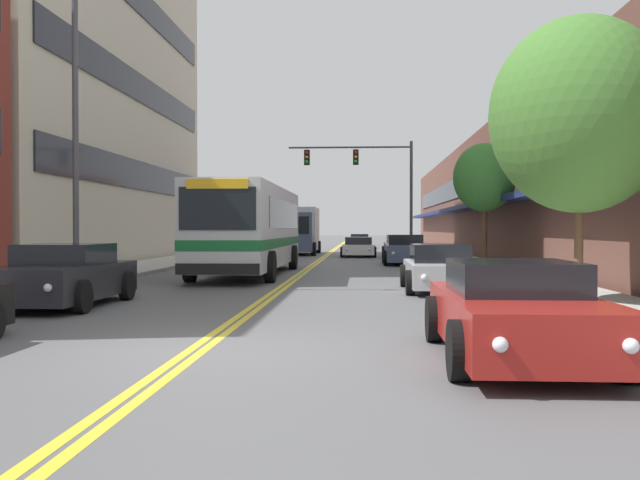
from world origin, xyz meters
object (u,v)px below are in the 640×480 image
street_tree_right_mid (485,178)px  street_lamp_left_near (89,110)px  car_white_moving_lead (359,247)px  fire_hydrant (525,278)px  car_red_parked_right_foreground (516,312)px  city_bus (251,226)px  car_charcoal_parked_left_far (63,277)px  car_dark_grey_moving_second (360,241)px  car_silver_parked_right_far (440,269)px  car_champagne_parked_right_end (400,247)px  car_navy_parked_left_mid (256,246)px  box_truck (297,230)px  traffic_signal_mast (370,174)px  car_slate_blue_parked_right_mid (405,251)px  street_tree_right_near (579,115)px

street_tree_right_mid → street_lamp_left_near: bearing=-138.6°
car_white_moving_lead → fire_hydrant: 27.03m
car_red_parked_right_foreground → city_bus: bearing=110.1°
car_charcoal_parked_left_far → car_red_parked_right_foreground: (8.56, -5.83, -0.04)m
car_dark_grey_moving_second → street_tree_right_mid: 33.18m
car_silver_parked_right_far → car_champagne_parked_right_end: (0.00, 20.96, 0.04)m
car_navy_parked_left_mid → street_lamp_left_near: 25.47m
car_dark_grey_moving_second → street_tree_right_mid: (5.22, -32.61, 3.18)m
car_silver_parked_right_far → fire_hydrant: 3.64m
car_silver_parked_right_far → car_champagne_parked_right_end: car_champagne_parked_right_end is taller
car_red_parked_right_foreground → car_dark_grey_moving_second: 52.45m
car_charcoal_parked_left_far → box_truck: bearing=85.9°
car_navy_parked_left_mid → traffic_signal_mast: traffic_signal_mast is taller
car_navy_parked_left_mid → car_slate_blue_parked_right_mid: bearing=-49.3°
car_champagne_parked_right_end → street_tree_right_mid: bearing=-76.0°
car_navy_parked_left_mid → street_tree_right_near: 30.49m
car_navy_parked_left_mid → car_white_moving_lead: 6.37m
box_truck → car_red_parked_right_foreground: bearing=-80.4°
car_navy_parked_left_mid → car_red_parked_right_foreground: bearing=-75.9°
traffic_signal_mast → street_lamp_left_near: 25.90m
car_silver_parked_right_far → box_truck: (-6.40, 26.91, 1.00)m
car_red_parked_right_foreground → traffic_signal_mast: (-1.61, 33.83, 4.40)m
car_red_parked_right_foreground → street_lamp_left_near: bearing=135.5°
street_tree_right_mid → street_tree_right_near: bearing=-91.3°
car_dark_grey_moving_second → street_tree_right_mid: bearing=-80.9°
box_truck → traffic_signal_mast: size_ratio=0.91×
car_charcoal_parked_left_far → street_lamp_left_near: (-0.67, 3.25, 4.18)m
car_navy_parked_left_mid → box_truck: box_truck is taller
car_slate_blue_parked_right_mid → car_dark_grey_moving_second: 28.29m
street_tree_right_near → car_slate_blue_parked_right_mid: bearing=98.2°
car_dark_grey_moving_second → street_lamp_left_near: (-6.92, -43.32, 4.26)m
car_red_parked_right_foreground → car_champagne_parked_right_end: bearing=89.8°
car_slate_blue_parked_right_mid → city_bus: bearing=-129.9°
car_red_parked_right_foreground → car_silver_parked_right_far: bearing=89.4°
car_red_parked_right_foreground → car_dark_grey_moving_second: size_ratio=1.05×
city_bus → traffic_signal_mast: 17.87m
car_white_moving_lead → street_tree_right_mid: street_tree_right_mid is taller
car_champagne_parked_right_end → box_truck: 8.80m
car_silver_parked_right_far → box_truck: bearing=103.4°
car_champagne_parked_right_end → traffic_signal_mast: bearing=122.0°
car_navy_parked_left_mid → car_dark_grey_moving_second: bearing=70.9°
car_red_parked_right_foreground → street_lamp_left_near: size_ratio=0.57×
city_bus → traffic_signal_mast: (4.55, 16.98, 3.21)m
car_slate_blue_parked_right_mid → car_silver_parked_right_far: (0.12, -14.08, -0.07)m
street_tree_right_mid → car_silver_parked_right_far: bearing=-106.2°
box_truck → street_lamp_left_near: 28.30m
car_white_moving_lead → box_truck: 5.42m
car_charcoal_parked_left_far → street_tree_right_mid: 18.33m
car_dark_grey_moving_second → street_lamp_left_near: street_lamp_left_near is taller
car_white_moving_lead → street_tree_right_near: size_ratio=0.78×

